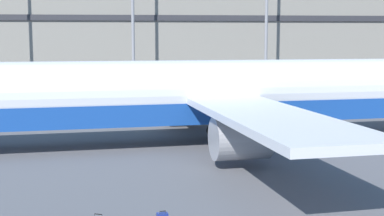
% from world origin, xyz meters
% --- Properties ---
extents(ground_plane, '(600.00, 600.00, 0.00)m').
position_xyz_m(ground_plane, '(0.00, 0.00, 0.00)').
color(ground_plane, '#5B5B60').
extents(terminal_structure, '(126.02, 21.18, 18.41)m').
position_xyz_m(terminal_structure, '(0.00, 44.81, 9.21)').
color(terminal_structure, gray).
rests_on(terminal_structure, ground_plane).
extents(airliner, '(41.10, 33.33, 11.07)m').
position_xyz_m(airliner, '(-3.19, 0.28, 3.00)').
color(airliner, silver).
rests_on(airliner, ground_plane).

